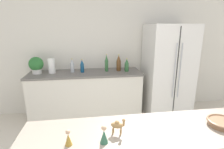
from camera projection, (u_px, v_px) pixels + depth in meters
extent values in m
cube|color=silver|center=(99.00, 49.00, 3.49)|extent=(8.00, 0.06, 2.55)
cube|color=silver|center=(86.00, 96.00, 3.35)|extent=(2.03, 0.60, 0.85)
cube|color=#66605B|center=(85.00, 73.00, 3.24)|extent=(2.06, 0.63, 0.03)
cube|color=silver|center=(167.00, 71.00, 3.38)|extent=(0.84, 0.70, 1.75)
cube|color=black|center=(176.00, 76.00, 3.04)|extent=(0.01, 0.01, 1.68)
cylinder|color=#B2B5BA|center=(175.00, 71.00, 3.00)|extent=(0.02, 0.02, 0.96)
cylinder|color=#B2B5BA|center=(180.00, 71.00, 3.01)|extent=(0.02, 0.02, 0.96)
cube|color=gray|center=(150.00, 132.00, 1.33)|extent=(1.92, 0.53, 0.03)
cylinder|color=silver|center=(37.00, 71.00, 3.13)|extent=(0.16, 0.16, 0.08)
sphere|color=#2D7033|center=(36.00, 64.00, 3.10)|extent=(0.25, 0.25, 0.25)
cylinder|color=white|center=(52.00, 66.00, 3.14)|extent=(0.12, 0.12, 0.26)
cylinder|color=#B2B7BC|center=(72.00, 68.00, 3.22)|extent=(0.07, 0.07, 0.16)
cone|color=#B2B7BC|center=(72.00, 62.00, 3.19)|extent=(0.07, 0.07, 0.09)
cylinder|color=gold|center=(72.00, 59.00, 3.18)|extent=(0.02, 0.02, 0.01)
cylinder|color=navy|center=(82.00, 68.00, 3.21)|extent=(0.07, 0.07, 0.15)
cone|color=navy|center=(82.00, 62.00, 3.18)|extent=(0.06, 0.06, 0.08)
cylinder|color=gold|center=(82.00, 59.00, 3.17)|extent=(0.02, 0.02, 0.01)
cylinder|color=#2D6033|center=(107.00, 66.00, 3.29)|extent=(0.06, 0.06, 0.20)
cone|color=#2D6033|center=(107.00, 58.00, 3.25)|extent=(0.06, 0.06, 0.11)
cylinder|color=gold|center=(106.00, 54.00, 3.23)|extent=(0.02, 0.02, 0.01)
cylinder|color=brown|center=(119.00, 66.00, 3.33)|extent=(0.08, 0.08, 0.19)
cone|color=brown|center=(119.00, 58.00, 3.29)|extent=(0.08, 0.08, 0.11)
cylinder|color=gold|center=(119.00, 55.00, 3.28)|extent=(0.03, 0.03, 0.01)
cylinder|color=#2D6033|center=(127.00, 67.00, 3.29)|extent=(0.08, 0.08, 0.15)
cone|color=#2D6033|center=(127.00, 61.00, 3.25)|extent=(0.07, 0.07, 0.08)
cylinder|color=gold|center=(127.00, 59.00, 3.24)|extent=(0.03, 0.03, 0.01)
cylinder|color=#8C6647|center=(223.00, 123.00, 1.38)|extent=(0.22, 0.22, 0.04)
torus|color=#8C6647|center=(223.00, 121.00, 1.38)|extent=(0.23, 0.23, 0.02)
ellipsoid|color=#A87F4C|center=(117.00, 125.00, 1.26)|extent=(0.10, 0.07, 0.05)
sphere|color=#A87F4C|center=(117.00, 123.00, 1.25)|extent=(0.03, 0.03, 0.03)
cylinder|color=#A87F4C|center=(123.00, 123.00, 1.24)|extent=(0.02, 0.02, 0.04)
sphere|color=#A87F4C|center=(123.00, 120.00, 1.24)|extent=(0.03, 0.03, 0.03)
cylinder|color=#A87F4C|center=(121.00, 130.00, 1.28)|extent=(0.01, 0.01, 0.05)
cylinder|color=#A87F4C|center=(120.00, 132.00, 1.25)|extent=(0.01, 0.01, 0.05)
cylinder|color=#A87F4C|center=(113.00, 129.00, 1.29)|extent=(0.01, 0.01, 0.05)
cylinder|color=#A87F4C|center=(113.00, 131.00, 1.26)|extent=(0.01, 0.01, 0.05)
cone|color=#B28933|center=(68.00, 139.00, 1.15)|extent=(0.05, 0.05, 0.08)
sphere|color=tan|center=(68.00, 132.00, 1.13)|extent=(0.03, 0.03, 0.03)
cone|color=#33664C|center=(104.00, 137.00, 1.17)|extent=(0.06, 0.06, 0.10)
sphere|color=tan|center=(104.00, 128.00, 1.15)|extent=(0.04, 0.04, 0.04)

